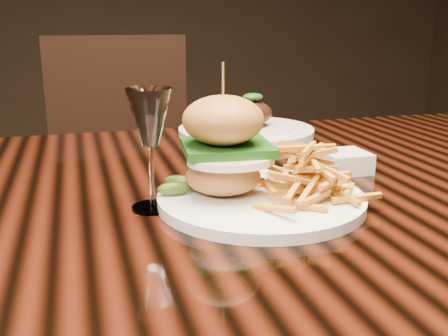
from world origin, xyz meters
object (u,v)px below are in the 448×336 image
object	(u,v)px
far_dish	(246,128)
chair_far	(127,168)
wine_glass	(150,122)
dining_table	(230,227)
burger_plate	(259,168)

from	to	relation	value
far_dish	chair_far	world-z (taller)	chair_far
far_dish	wine_glass	bearing A→B (deg)	-123.25
wine_glass	far_dish	distance (m)	0.50
dining_table	burger_plate	distance (m)	0.17
chair_far	wine_glass	bearing A→B (deg)	-96.55
wine_glass	chair_far	distance (m)	1.03
burger_plate	chair_far	xyz separation A→B (m)	(-0.09, 1.00, -0.26)
burger_plate	far_dish	bearing A→B (deg)	91.52
dining_table	far_dish	distance (m)	0.36
burger_plate	far_dish	distance (m)	0.45
chair_far	far_dish	bearing A→B (deg)	-72.83
dining_table	far_dish	size ratio (longest dim) A/B	5.37
wine_glass	chair_far	world-z (taller)	chair_far
burger_plate	dining_table	bearing A→B (deg)	112.01
burger_plate	wine_glass	bearing A→B (deg)	-170.83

